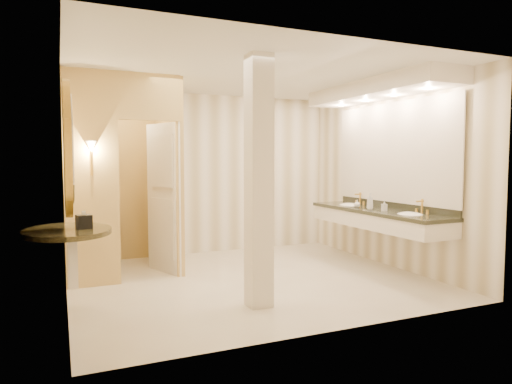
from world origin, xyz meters
The scene contains 16 objects.
floor centered at (0.00, 0.00, 0.00)m, with size 4.50×4.50×0.00m, color silver.
ceiling centered at (0.00, 0.00, 2.70)m, with size 4.50×4.50×0.00m, color silver.
wall_back centered at (0.00, 2.00, 1.35)m, with size 4.50×0.02×2.70m, color white.
wall_front centered at (0.00, -2.00, 1.35)m, with size 4.50×0.02×2.70m, color white.
wall_left centered at (-2.25, 0.00, 1.35)m, with size 0.02×4.00×2.70m, color white.
wall_right centered at (2.25, 0.00, 1.35)m, with size 0.02×4.00×2.70m, color white.
toilet_closet centered at (-1.12, 0.97, 1.39)m, with size 1.50×1.55×2.70m.
wall_sconce centered at (-1.93, 0.43, 1.73)m, with size 0.14×0.14×0.42m.
vanity centered at (1.98, -0.14, 1.63)m, with size 0.75×2.73×2.09m.
console_shelf centered at (-2.21, -0.44, 1.35)m, with size 1.09×1.09×1.99m.
pillar centered at (-0.33, -1.03, 1.35)m, with size 0.25×0.25×2.70m, color silver.
tissue_box centered at (-2.07, -0.47, 0.95)m, with size 0.14×0.14×0.14m, color black.
toilet centered at (-1.75, 1.66, 0.40)m, with size 0.45×0.79×0.80m, color white.
soap_bottle_a centered at (1.89, -0.37, 0.95)m, with size 0.07×0.07×0.15m, color beige.
soap_bottle_b centered at (1.82, 0.17, 0.93)m, with size 0.09×0.09×0.11m, color silver.
soap_bottle_c centered at (1.84, -0.12, 0.99)m, with size 0.09×0.09×0.24m, color #C6B28C.
Camera 1 is at (-2.29, -5.51, 1.59)m, focal length 32.00 mm.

